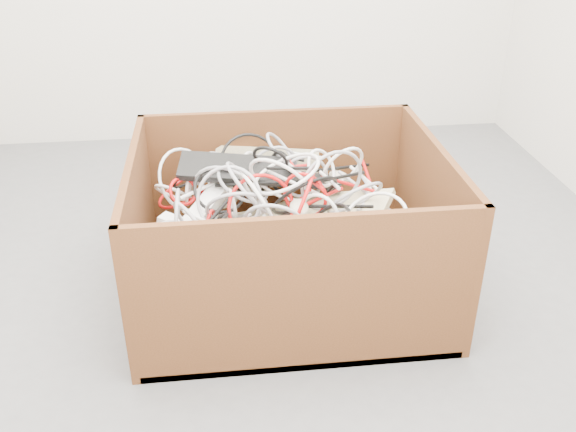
{
  "coord_description": "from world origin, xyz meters",
  "views": [
    {
      "loc": [
        -0.19,
        -2.02,
        1.39
      ],
      "look_at": [
        0.04,
        -0.06,
        0.3
      ],
      "focal_mm": 39.79,
      "sensor_mm": 36.0,
      "label": 1
    }
  ],
  "objects": [
    {
      "name": "power_strip_right",
      "position": [
        -0.27,
        -0.21,
        0.33
      ],
      "size": [
        0.29,
        0.18,
        0.1
      ],
      "primitive_type": "cube",
      "rotation": [
        -0.1,
        0.17,
        -0.45
      ],
      "color": "white",
      "rests_on": "keyboard_pile"
    },
    {
      "name": "vga_plug",
      "position": [
        0.35,
        -0.12,
        0.35
      ],
      "size": [
        0.06,
        0.06,
        0.03
      ],
      "primitive_type": "cube",
      "rotation": [
        0.09,
        0.14,
        -0.54
      ],
      "color": "blue",
      "rests_on": "keyboard_pile"
    },
    {
      "name": "keyboard_pile",
      "position": [
        0.03,
        -0.04,
        0.28
      ],
      "size": [
        0.88,
        0.78,
        0.37
      ],
      "color": "beige",
      "rests_on": "cardboard_box"
    },
    {
      "name": "ground",
      "position": [
        0.0,
        0.0,
        0.0
      ],
      "size": [
        3.0,
        3.0,
        0.0
      ],
      "primitive_type": "plane",
      "color": "#565759",
      "rests_on": "ground"
    },
    {
      "name": "cable_tangle",
      "position": [
        -0.06,
        -0.1,
        0.41
      ],
      "size": [
        0.88,
        0.79,
        0.38
      ],
      "color": "silver",
      "rests_on": "keyboard_pile"
    },
    {
      "name": "mice_scatter",
      "position": [
        0.0,
        -0.09,
        0.37
      ],
      "size": [
        0.54,
        0.62,
        0.16
      ],
      "color": "beige",
      "rests_on": "keyboard_pile"
    },
    {
      "name": "power_strip_left",
      "position": [
        -0.26,
        -0.09,
        0.36
      ],
      "size": [
        0.23,
        0.31,
        0.14
      ],
      "primitive_type": "cube",
      "rotation": [
        0.14,
        -0.26,
        1.0
      ],
      "color": "white",
      "rests_on": "keyboard_pile"
    },
    {
      "name": "cardboard_box",
      "position": [
        0.02,
        -0.08,
        0.15
      ],
      "size": [
        1.06,
        0.89,
        0.55
      ],
      "color": "#402510",
      "rests_on": "ground"
    }
  ]
}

